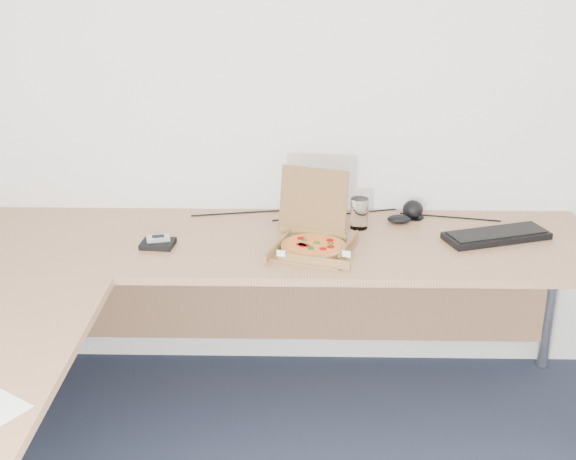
{
  "coord_description": "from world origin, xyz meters",
  "views": [
    {
      "loc": [
        -0.4,
        -1.33,
        1.86
      ],
      "look_at": [
        -0.45,
        1.28,
        0.82
      ],
      "focal_mm": 47.5,
      "sensor_mm": 36.0,
      "label": 1
    }
  ],
  "objects_px": {
    "pizza_box": "(313,242)",
    "keyboard": "(496,236)",
    "desk": "(176,295)",
    "drinking_glass": "(359,213)",
    "wallet": "(158,244)"
  },
  "relations": [
    {
      "from": "pizza_box",
      "to": "keyboard",
      "type": "distance_m",
      "value": 0.73
    },
    {
      "from": "pizza_box",
      "to": "keyboard",
      "type": "height_order",
      "value": "pizza_box"
    },
    {
      "from": "desk",
      "to": "keyboard",
      "type": "relative_size",
      "value": 6.11
    },
    {
      "from": "drinking_glass",
      "to": "keyboard",
      "type": "distance_m",
      "value": 0.54
    },
    {
      "from": "desk",
      "to": "drinking_glass",
      "type": "xyz_separation_m",
      "value": [
        0.65,
        0.56,
        0.09
      ]
    },
    {
      "from": "pizza_box",
      "to": "wallet",
      "type": "distance_m",
      "value": 0.59
    },
    {
      "from": "drinking_glass",
      "to": "keyboard",
      "type": "xyz_separation_m",
      "value": [
        0.53,
        -0.11,
        -0.05
      ]
    },
    {
      "from": "pizza_box",
      "to": "wallet",
      "type": "height_order",
      "value": "pizza_box"
    },
    {
      "from": "desk",
      "to": "drinking_glass",
      "type": "bearing_deg",
      "value": 40.62
    },
    {
      "from": "drinking_glass",
      "to": "keyboard",
      "type": "relative_size",
      "value": 0.31
    },
    {
      "from": "drinking_glass",
      "to": "keyboard",
      "type": "height_order",
      "value": "drinking_glass"
    },
    {
      "from": "keyboard",
      "to": "wallet",
      "type": "relative_size",
      "value": 3.35
    },
    {
      "from": "drinking_glass",
      "to": "wallet",
      "type": "distance_m",
      "value": 0.8
    },
    {
      "from": "desk",
      "to": "pizza_box",
      "type": "bearing_deg",
      "value": 35.22
    },
    {
      "from": "drinking_glass",
      "to": "wallet",
      "type": "height_order",
      "value": "drinking_glass"
    }
  ]
}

